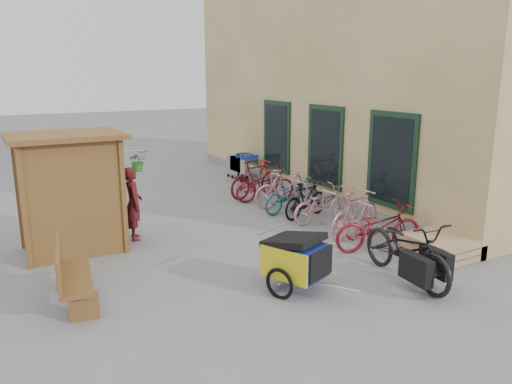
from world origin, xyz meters
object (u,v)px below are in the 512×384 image
bike_2 (322,204)px  bike_5 (286,189)px  bike_1 (356,214)px  pallet_stack (438,247)px  child_trailer (296,258)px  cargo_bike (407,250)px  kiosk (65,177)px  bench (69,274)px  bike_7 (255,179)px  bike_4 (290,195)px  person_kiosk (133,203)px  bike_6 (265,185)px  shopping_carts (242,164)px  bike_3 (306,200)px  bike_0 (378,227)px

bike_2 → bike_5: bearing=-2.8°
bike_1 → bike_5: bearing=-13.7°
pallet_stack → child_trailer: child_trailer is taller
cargo_bike → child_trailer: bearing=166.8°
kiosk → pallet_stack: 7.50m
bench → bike_7: (5.88, 4.64, 0.04)m
pallet_stack → bike_4: 4.26m
person_kiosk → bike_6: size_ratio=0.90×
shopping_carts → bike_3: (-0.70, -4.82, -0.09)m
bike_2 → bike_3: bike_3 is taller
bike_4 → bike_6: (0.01, 1.31, 0.01)m
child_trailer → bike_0: bearing=-5.6°
kiosk → bike_4: size_ratio=1.45×
bench → person_kiosk: bearing=64.8°
bike_1 → kiosk: bearing=55.0°
person_kiosk → bike_3: size_ratio=1.04×
pallet_stack → bike_3: bearing=101.2°
bike_3 → bike_7: (-0.09, 2.43, 0.09)m
pallet_stack → bike_2: 3.11m
pallet_stack → bench: size_ratio=0.74×
cargo_bike → bike_3: size_ratio=1.48×
bike_5 → bike_6: 0.94m
cargo_bike → bike_4: cargo_bike is taller
bench → bike_4: size_ratio=0.94×
cargo_bike → bike_5: size_ratio=1.28×
bike_0 → bike_1: size_ratio=1.09×
bike_2 → bike_0: bearing=170.0°
pallet_stack → bike_0: bearing=132.4°
shopping_carts → cargo_bike: 9.02m
bike_4 → bike_6: bike_6 is taller
person_kiosk → bike_1: bearing=-107.8°
bench → bike_7: bearing=46.6°
kiosk → bike_0: size_ratio=1.33×
bike_2 → bike_7: (-0.20, 2.93, 0.10)m
shopping_carts → bike_4: 4.26m
bench → child_trailer: bench is taller
pallet_stack → bike_6: (-0.76, 5.49, 0.26)m
bike_3 → bike_0: bearing=163.8°
person_kiosk → pallet_stack: bearing=-120.0°
kiosk → shopping_carts: kiosk is taller
pallet_stack → shopping_carts: size_ratio=0.83×
bike_0 → bike_1: bike_1 is taller
pallet_stack → bike_3: (-0.70, 3.55, 0.25)m
bike_7 → pallet_stack: bearing=176.4°
bike_1 → pallet_stack: bearing=-176.7°
child_trailer → bike_2: child_trailer is taller
pallet_stack → bike_1: size_ratio=0.69×
bench → person_kiosk: (1.76, 2.66, 0.29)m
bike_1 → bike_0: bearing=153.2°
bike_0 → shopping_carts: bearing=8.0°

